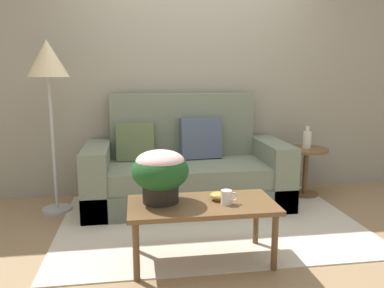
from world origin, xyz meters
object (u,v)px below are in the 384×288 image
(snack_bowl, at_px, (218,196))
(side_table, at_px, (306,163))
(coffee_table, at_px, (202,210))
(floor_lamp, at_px, (48,67))
(couch, at_px, (186,172))
(table_vase, at_px, (307,139))
(potted_plant, at_px, (160,171))
(coffee_mug, at_px, (227,197))

(snack_bowl, bearing_deg, side_table, 45.15)
(coffee_table, distance_m, side_table, 1.92)
(snack_bowl, bearing_deg, floor_lamp, 139.15)
(snack_bowl, bearing_deg, coffee_table, -160.94)
(couch, relative_size, coffee_table, 1.95)
(snack_bowl, height_order, table_vase, table_vase)
(floor_lamp, relative_size, potted_plant, 4.10)
(couch, height_order, coffee_table, couch)
(side_table, relative_size, coffee_mug, 4.31)
(floor_lamp, bearing_deg, couch, 2.06)
(floor_lamp, bearing_deg, potted_plant, -50.44)
(potted_plant, bearing_deg, side_table, 36.73)
(floor_lamp, relative_size, table_vase, 6.77)
(side_table, xyz_separation_m, floor_lamp, (-2.62, -0.10, 1.02))
(coffee_table, bearing_deg, snack_bowl, 19.06)
(table_vase, bearing_deg, potted_plant, -143.08)
(side_table, bearing_deg, floor_lamp, -177.72)
(coffee_table, height_order, snack_bowl, snack_bowl)
(potted_plant, relative_size, coffee_mug, 3.25)
(potted_plant, bearing_deg, snack_bowl, -3.48)
(potted_plant, bearing_deg, couch, 74.12)
(floor_lamp, distance_m, coffee_mug, 2.09)
(coffee_table, height_order, floor_lamp, floor_lamp)
(potted_plant, height_order, snack_bowl, potted_plant)
(couch, relative_size, side_table, 3.81)
(couch, height_order, table_vase, couch)
(couch, relative_size, floor_lamp, 1.23)
(side_table, distance_m, floor_lamp, 2.82)
(floor_lamp, bearing_deg, table_vase, 2.52)
(coffee_table, distance_m, snack_bowl, 0.15)
(coffee_mug, bearing_deg, coffee_table, 163.61)
(floor_lamp, distance_m, snack_bowl, 2.01)
(coffee_table, distance_m, potted_plant, 0.40)
(potted_plant, distance_m, snack_bowl, 0.45)
(couch, height_order, floor_lamp, floor_lamp)
(coffee_mug, xyz_separation_m, table_vase, (1.23, 1.38, 0.14))
(table_vase, bearing_deg, couch, -177.04)
(side_table, height_order, table_vase, table_vase)
(couch, xyz_separation_m, side_table, (1.34, 0.06, 0.04))
(floor_lamp, bearing_deg, coffee_mug, -42.03)
(couch, xyz_separation_m, table_vase, (1.34, 0.07, 0.30))
(side_table, relative_size, table_vase, 2.19)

